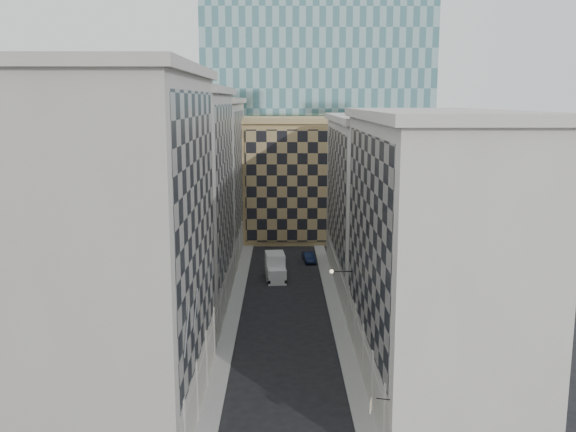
{
  "coord_description": "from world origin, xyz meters",
  "views": [
    {
      "loc": [
        -0.31,
        -31.86,
        21.42
      ],
      "look_at": [
        0.15,
        13.4,
        13.21
      ],
      "focal_mm": 40.0,
      "sensor_mm": 36.0,
      "label": 1
    }
  ],
  "objects": [
    {
      "name": "bldg_left_a",
      "position": [
        -10.88,
        11.0,
        11.82
      ],
      "size": [
        10.8,
        22.8,
        23.7
      ],
      "color": "#A49D94",
      "rests_on": "ground"
    },
    {
      "name": "shop_sign",
      "position": [
        4.96,
        3.0,
        3.84
      ],
      "size": [
        1.22,
        0.71,
        0.79
      ],
      "rotation": [
        0.0,
        0.0,
        -0.25
      ],
      "color": "black",
      "rests_on": "ground"
    },
    {
      "name": "box_truck",
      "position": [
        -1.06,
        43.45,
        1.32
      ],
      "size": [
        2.73,
        5.72,
        3.04
      ],
      "rotation": [
        0.0,
        0.0,
        0.09
      ],
      "color": "silver",
      "rests_on": "ground"
    },
    {
      "name": "bracket_lamp",
      "position": [
        4.38,
        24.0,
        6.2
      ],
      "size": [
        1.98,
        0.36,
        0.36
      ],
      "color": "black",
      "rests_on": "ground"
    },
    {
      "name": "dark_car",
      "position": [
        3.34,
        51.65,
        0.66
      ],
      "size": [
        1.84,
        4.12,
        1.32
      ],
      "primitive_type": "imported",
      "rotation": [
        0.0,
        0.0,
        0.11
      ],
      "color": "black",
      "rests_on": "ground"
    },
    {
      "name": "sidewalk_west",
      "position": [
        -5.25,
        30.0,
        0.07
      ],
      "size": [
        1.5,
        100.0,
        0.15
      ],
      "primitive_type": "cube",
      "color": "gray",
      "rests_on": "ground"
    },
    {
      "name": "tan_block",
      "position": [
        2.0,
        67.9,
        9.44
      ],
      "size": [
        16.8,
        14.8,
        18.8
      ],
      "color": "tan",
      "rests_on": "ground"
    },
    {
      "name": "sidewalk_east",
      "position": [
        5.25,
        30.0,
        0.07
      ],
      "size": [
        1.5,
        100.0,
        0.15
      ],
      "primitive_type": "cube",
      "color": "gray",
      "rests_on": "ground"
    },
    {
      "name": "bldg_right_a",
      "position": [
        10.88,
        15.0,
        10.32
      ],
      "size": [
        10.8,
        26.8,
        20.7
      ],
      "color": "#BAB4AA",
      "rests_on": "ground"
    },
    {
      "name": "flagpoles_left",
      "position": [
        -5.9,
        6.0,
        8.0
      ],
      "size": [
        0.1,
        6.33,
        2.33
      ],
      "color": "gray",
      "rests_on": "ground"
    },
    {
      "name": "bldg_left_c",
      "position": [
        -10.88,
        55.0,
        10.83
      ],
      "size": [
        10.8,
        22.8,
        21.7
      ],
      "color": "#A49D94",
      "rests_on": "ground"
    },
    {
      "name": "bldg_right_b",
      "position": [
        10.89,
        42.0,
        9.85
      ],
      "size": [
        10.8,
        28.8,
        19.7
      ],
      "color": "#BAB4AA",
      "rests_on": "ground"
    },
    {
      "name": "church_tower",
      "position": [
        0.0,
        82.0,
        26.95
      ],
      "size": [
        7.2,
        7.2,
        51.5
      ],
      "color": "#2E2924",
      "rests_on": "ground"
    },
    {
      "name": "bldg_left_b",
      "position": [
        -10.88,
        33.0,
        11.32
      ],
      "size": [
        10.8,
        22.8,
        22.7
      ],
      "color": "#99958E",
      "rests_on": "ground"
    }
  ]
}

